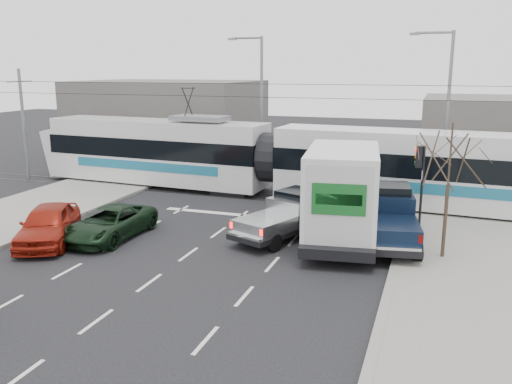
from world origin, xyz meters
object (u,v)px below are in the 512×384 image
(bare_tree, at_px, (450,160))
(box_truck, at_px, (342,195))
(navy_pickup, at_px, (388,216))
(street_lamp_near, at_px, (445,104))
(green_car, at_px, (110,223))
(silver_pickup, at_px, (289,215))
(street_lamp_far, at_px, (259,98))
(traffic_signal, at_px, (420,168))
(red_car, at_px, (48,224))
(tram, at_px, (271,159))

(bare_tree, relative_size, box_truck, 0.61)
(box_truck, bearing_deg, navy_pickup, -2.80)
(street_lamp_near, xyz_separation_m, green_car, (-13.02, -13.18, -4.45))
(silver_pickup, bearing_deg, street_lamp_far, 136.02)
(traffic_signal, bearing_deg, red_car, -153.49)
(navy_pickup, bearing_deg, traffic_signal, 58.71)
(street_lamp_near, bearing_deg, silver_pickup, -119.74)
(bare_tree, bearing_deg, tram, 139.02)
(box_truck, bearing_deg, tram, 119.96)
(street_lamp_near, bearing_deg, box_truck, -110.02)
(traffic_signal, height_order, red_car, traffic_signal)
(green_car, height_order, red_car, red_car)
(navy_pickup, distance_m, green_car, 11.56)
(street_lamp_far, relative_size, navy_pickup, 1.56)
(tram, relative_size, red_car, 6.14)
(green_car, bearing_deg, red_car, -144.54)
(traffic_signal, bearing_deg, box_truck, -136.26)
(tram, bearing_deg, silver_pickup, -63.42)
(street_lamp_far, distance_m, box_truck, 14.86)
(green_car, bearing_deg, box_truck, 18.10)
(traffic_signal, xyz_separation_m, green_car, (-12.18, -5.68, -2.08))
(traffic_signal, relative_size, green_car, 0.76)
(box_truck, bearing_deg, red_car, -166.53)
(traffic_signal, xyz_separation_m, street_lamp_near, (0.84, 7.50, 2.37))
(traffic_signal, xyz_separation_m, red_car, (-14.19, -7.07, -1.94))
(bare_tree, distance_m, traffic_signal, 4.28)
(street_lamp_far, bearing_deg, green_car, -95.71)
(street_lamp_far, xyz_separation_m, silver_pickup, (5.52, -12.46, -4.17))
(street_lamp_near, bearing_deg, red_car, -135.87)
(street_lamp_far, distance_m, navy_pickup, 15.99)
(street_lamp_far, bearing_deg, bare_tree, -48.88)
(bare_tree, xyz_separation_m, silver_pickup, (-6.26, 1.04, -2.85))
(street_lamp_far, distance_m, tram, 6.79)
(street_lamp_near, height_order, green_car, street_lamp_near)
(traffic_signal, relative_size, box_truck, 0.44)
(tram, distance_m, box_truck, 8.52)
(bare_tree, relative_size, street_lamp_near, 0.56)
(traffic_signal, relative_size, red_car, 0.76)
(street_lamp_near, distance_m, street_lamp_far, 11.67)
(tram, distance_m, silver_pickup, 7.64)
(bare_tree, distance_m, silver_pickup, 6.96)
(street_lamp_far, bearing_deg, silver_pickup, -66.09)
(street_lamp_near, xyz_separation_m, tram, (-8.92, -3.51, -3.02))
(silver_pickup, bearing_deg, street_lamp_near, 82.38)
(street_lamp_far, bearing_deg, box_truck, -57.73)
(street_lamp_far, bearing_deg, navy_pickup, -51.57)
(red_car, bearing_deg, street_lamp_far, 53.41)
(tram, height_order, green_car, tram)
(street_lamp_near, relative_size, red_car, 1.91)
(bare_tree, relative_size, navy_pickup, 0.87)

